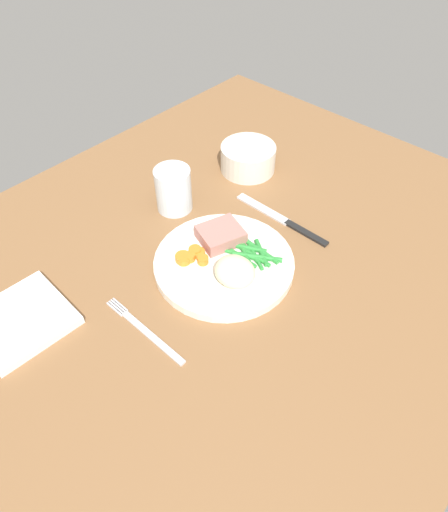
% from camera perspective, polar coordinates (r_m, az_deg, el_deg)
% --- Properties ---
extents(dining_table, '(1.20, 0.90, 0.02)m').
position_cam_1_polar(dining_table, '(0.78, -2.59, -2.84)').
color(dining_table, brown).
rests_on(dining_table, ground).
extents(dinner_plate, '(0.23, 0.23, 0.02)m').
position_cam_1_polar(dinner_plate, '(0.78, 0.00, -0.92)').
color(dinner_plate, white).
rests_on(dinner_plate, dining_table).
extents(meat_portion, '(0.09, 0.08, 0.02)m').
position_cam_1_polar(meat_portion, '(0.80, -0.42, 2.61)').
color(meat_portion, '#B2756B').
rests_on(meat_portion, dinner_plate).
extents(mashed_potatoes, '(0.06, 0.07, 0.04)m').
position_cam_1_polar(mashed_potatoes, '(0.73, 1.33, -1.91)').
color(mashed_potatoes, beige).
rests_on(mashed_potatoes, dinner_plate).
extents(carrot_slices, '(0.05, 0.05, 0.01)m').
position_cam_1_polar(carrot_slices, '(0.77, -4.07, -0.05)').
color(carrot_slices, orange).
rests_on(carrot_slices, dinner_plate).
extents(green_beans, '(0.07, 0.10, 0.01)m').
position_cam_1_polar(green_beans, '(0.78, 3.41, 0.37)').
color(green_beans, '#2D8C38').
rests_on(green_beans, dinner_plate).
extents(fork, '(0.01, 0.17, 0.00)m').
position_cam_1_polar(fork, '(0.71, -9.69, -9.06)').
color(fork, silver).
rests_on(fork, dining_table).
extents(knife, '(0.02, 0.20, 0.01)m').
position_cam_1_polar(knife, '(0.87, 7.28, 4.38)').
color(knife, black).
rests_on(knife, dining_table).
extents(water_glass, '(0.07, 0.07, 0.09)m').
position_cam_1_polar(water_glass, '(0.88, -6.20, 7.80)').
color(water_glass, silver).
rests_on(water_glass, dining_table).
extents(salad_bowl, '(0.11, 0.11, 0.05)m').
position_cam_1_polar(salad_bowl, '(0.98, 2.97, 12.09)').
color(salad_bowl, silver).
rests_on(salad_bowl, dining_table).
extents(napkin, '(0.14, 0.14, 0.01)m').
position_cam_1_polar(napkin, '(0.77, -23.60, -7.21)').
color(napkin, white).
rests_on(napkin, dining_table).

